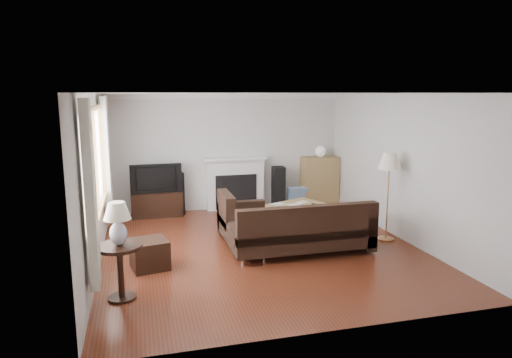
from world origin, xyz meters
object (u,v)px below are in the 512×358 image
object	(u,v)px
tv_stand	(157,204)
floor_lamp	(388,197)
coffee_table	(292,216)
side_table	(121,272)
bookshelf	(319,181)
sectional_sofa	(301,228)

from	to	relation	value
tv_stand	floor_lamp	bearing A→B (deg)	-34.82
coffee_table	side_table	bearing A→B (deg)	-166.84
floor_lamp	bookshelf	bearing A→B (deg)	93.14
tv_stand	coffee_table	xyz separation A→B (m)	(2.40, -1.57, -0.02)
tv_stand	bookshelf	xyz separation A→B (m)	(3.61, 0.04, 0.30)
coffee_table	side_table	xyz separation A→B (m)	(-3.01, -2.29, 0.11)
tv_stand	side_table	size ratio (longest dim) A/B	1.48
tv_stand	bookshelf	world-z (taller)	bookshelf
sectional_sofa	side_table	size ratio (longest dim) A/B	3.50
sectional_sofa	side_table	distance (m)	2.90
bookshelf	sectional_sofa	bearing A→B (deg)	-117.62
tv_stand	side_table	world-z (taller)	side_table
bookshelf	coffee_table	world-z (taller)	bookshelf
sectional_sofa	side_table	xyz separation A→B (m)	(-2.72, -1.03, -0.05)
tv_stand	coffee_table	world-z (taller)	tv_stand
bookshelf	coffee_table	xyz separation A→B (m)	(-1.21, -1.61, -0.32)
tv_stand	sectional_sofa	distance (m)	3.53
sectional_sofa	tv_stand	bearing A→B (deg)	126.67
bookshelf	coffee_table	size ratio (longest dim) A/B	0.93
tv_stand	bookshelf	size ratio (longest dim) A/B	0.93
tv_stand	sectional_sofa	size ratio (longest dim) A/B	0.42
bookshelf	coffee_table	bearing A→B (deg)	-126.89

